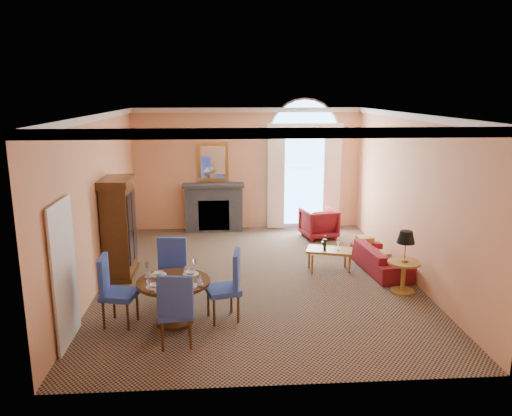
{
  "coord_description": "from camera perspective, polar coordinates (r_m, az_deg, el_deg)",
  "views": [
    {
      "loc": [
        -0.69,
        -9.3,
        3.59
      ],
      "look_at": [
        0.0,
        0.5,
        1.3
      ],
      "focal_mm": 35.0,
      "sensor_mm": 36.0,
      "label": 1
    }
  ],
  "objects": [
    {
      "name": "sofa",
      "position": [
        10.59,
        14.07,
        -5.64
      ],
      "size": [
        0.85,
        1.81,
        0.51
      ],
      "primitive_type": "imported",
      "rotation": [
        0.0,
        0.0,
        1.67
      ],
      "color": "maroon",
      "rests_on": "ground"
    },
    {
      "name": "dining_chair_south",
      "position": [
        7.27,
        -9.19,
        -10.98
      ],
      "size": [
        0.56,
        0.57,
        1.13
      ],
      "rotation": [
        0.0,
        0.0,
        0.1
      ],
      "color": "#2842A0",
      "rests_on": "ground"
    },
    {
      "name": "dining_table",
      "position": [
        8.03,
        -9.38,
        -9.4
      ],
      "size": [
        1.15,
        1.15,
        0.92
      ],
      "color": "#3A210D",
      "rests_on": "ground"
    },
    {
      "name": "ground",
      "position": [
        10.0,
        0.2,
        -7.93
      ],
      "size": [
        7.5,
        7.5,
        0.0
      ],
      "primitive_type": "plane",
      "color": "#141D40",
      "rests_on": "ground"
    },
    {
      "name": "coffee_table",
      "position": [
        10.33,
        8.38,
        -4.88
      ],
      "size": [
        1.01,
        0.75,
        0.77
      ],
      "rotation": [
        0.0,
        0.0,
        -0.31
      ],
      "color": "#A27230",
      "rests_on": "ground"
    },
    {
      "name": "dining_chair_north",
      "position": [
        8.82,
        -9.5,
        -6.6
      ],
      "size": [
        0.54,
        0.56,
        1.13
      ],
      "rotation": [
        0.0,
        0.0,
        3.09
      ],
      "color": "#2842A0",
      "rests_on": "ground"
    },
    {
      "name": "armoire",
      "position": [
        10.18,
        -15.39,
        -2.37
      ],
      "size": [
        0.57,
        1.01,
        1.98
      ],
      "color": "#3A210D",
      "rests_on": "ground"
    },
    {
      "name": "dining_chair_east",
      "position": [
        8.05,
        -3.05,
        -8.37
      ],
      "size": [
        0.62,
        0.62,
        1.13
      ],
      "rotation": [
        0.0,
        0.0,
        1.83
      ],
      "color": "#2842A0",
      "rests_on": "ground"
    },
    {
      "name": "side_table",
      "position": [
        9.45,
        16.64,
        -5.16
      ],
      "size": [
        0.59,
        0.59,
        1.14
      ],
      "color": "#A27230",
      "rests_on": "ground"
    },
    {
      "name": "room_envelope",
      "position": [
        10.05,
        -0.21,
        6.95
      ],
      "size": [
        6.04,
        7.52,
        3.45
      ],
      "color": "#E79E6E",
      "rests_on": "ground"
    },
    {
      "name": "armchair",
      "position": [
        12.64,
        7.18,
        -1.73
      ],
      "size": [
        0.96,
        0.98,
        0.75
      ],
      "primitive_type": "imported",
      "rotation": [
        0.0,
        0.0,
        3.37
      ],
      "color": "maroon",
      "rests_on": "ground"
    },
    {
      "name": "dining_chair_west",
      "position": [
        8.16,
        -16.13,
        -8.59
      ],
      "size": [
        0.6,
        0.6,
        1.13
      ],
      "rotation": [
        0.0,
        0.0,
        -1.78
      ],
      "color": "#2842A0",
      "rests_on": "ground"
    }
  ]
}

